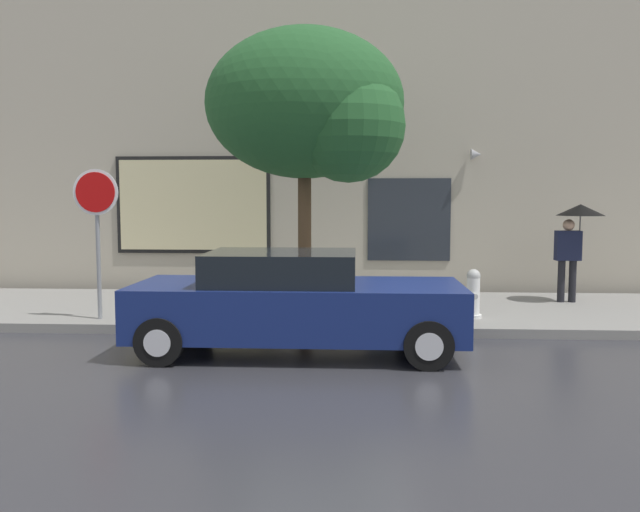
# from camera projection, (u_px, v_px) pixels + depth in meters

# --- Properties ---
(ground_plane) EXTENTS (60.00, 60.00, 0.00)m
(ground_plane) POSITION_uv_depth(u_px,v_px,m) (329.00, 352.00, 9.25)
(ground_plane) COLOR #333338
(sidewalk) EXTENTS (20.00, 4.00, 0.15)m
(sidewalk) POSITION_uv_depth(u_px,v_px,m) (336.00, 310.00, 12.22)
(sidewalk) COLOR gray
(sidewalk) RESTS_ON ground
(building_facade) EXTENTS (20.00, 0.67, 7.00)m
(building_facade) POSITION_uv_depth(u_px,v_px,m) (338.00, 139.00, 14.41)
(building_facade) COLOR #B2A893
(building_facade) RESTS_ON ground
(parked_car) EXTENTS (4.56, 1.89, 1.42)m
(parked_car) POSITION_uv_depth(u_px,v_px,m) (295.00, 303.00, 9.13)
(parked_car) COLOR navy
(parked_car) RESTS_ON ground
(fire_hydrant) EXTENTS (0.30, 0.44, 0.83)m
(fire_hydrant) POSITION_uv_depth(u_px,v_px,m) (473.00, 294.00, 11.00)
(fire_hydrant) COLOR white
(fire_hydrant) RESTS_ON sidewalk
(pedestrian_with_umbrella) EXTENTS (0.91, 0.91, 1.90)m
(pedestrian_with_umbrella) POSITION_uv_depth(u_px,v_px,m) (576.00, 226.00, 12.57)
(pedestrian_with_umbrella) COLOR black
(pedestrian_with_umbrella) RESTS_ON sidewalk
(street_tree) EXTENTS (3.37, 2.87, 4.88)m
(street_tree) POSITION_uv_depth(u_px,v_px,m) (313.00, 109.00, 10.96)
(street_tree) COLOR #4C3823
(street_tree) RESTS_ON sidewalk
(stop_sign) EXTENTS (0.76, 0.10, 2.50)m
(stop_sign) POSITION_uv_depth(u_px,v_px,m) (96.00, 214.00, 10.77)
(stop_sign) COLOR gray
(stop_sign) RESTS_ON sidewalk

